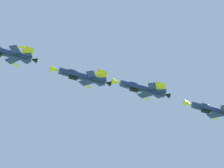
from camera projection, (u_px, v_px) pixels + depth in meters
name	position (u px, v px, depth m)	size (l,w,h in m)	color
fighter_jet_lead	(6.00, 53.00, 135.54)	(15.79, 9.73, 5.02)	navy
fighter_jet_left_wing	(81.00, 76.00, 139.50)	(15.79, 9.51, 5.22)	navy
fighter_jet_right_wing	(141.00, 89.00, 143.44)	(15.79, 9.70, 5.05)	navy
fighter_jet_left_outer	(213.00, 110.00, 145.49)	(15.79, 9.62, 5.13)	navy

